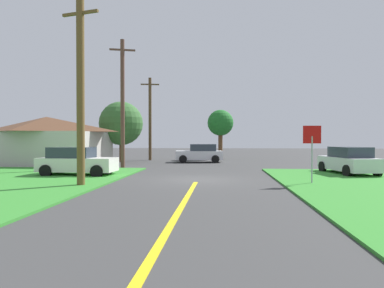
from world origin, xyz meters
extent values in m
plane|color=#3C3C3C|center=(0.00, 0.00, 0.00)|extent=(120.00, 120.00, 0.00)
cube|color=yellow|center=(0.00, -8.00, 0.01)|extent=(0.20, 14.00, 0.01)
cylinder|color=#9EA0A8|center=(5.34, -1.38, 1.10)|extent=(0.07, 0.07, 2.20)
cube|color=red|center=(5.34, -1.38, 2.28)|extent=(0.81, 0.06, 0.81)
cube|color=white|center=(-6.86, 1.36, 0.64)|extent=(4.28, 1.83, 0.76)
cube|color=#2D3842|center=(-7.20, 1.36, 1.32)|extent=(2.37, 1.58, 0.60)
cylinder|color=black|center=(-5.40, 2.17, 0.34)|extent=(0.68, 0.24, 0.68)
cylinder|color=black|center=(-5.43, 0.48, 0.34)|extent=(0.68, 0.24, 0.68)
cylinder|color=black|center=(-8.28, 2.24, 0.34)|extent=(0.68, 0.24, 0.68)
cylinder|color=black|center=(-8.32, 0.54, 0.34)|extent=(0.68, 0.24, 0.68)
cube|color=silver|center=(-0.77, 13.32, 0.64)|extent=(4.28, 2.31, 0.76)
cube|color=#2D3842|center=(-0.41, 13.35, 1.32)|extent=(2.41, 1.92, 0.60)
cylinder|color=black|center=(-2.08, 12.24, 0.34)|extent=(0.70, 0.28, 0.68)
cylinder|color=black|center=(-2.25, 14.15, 0.34)|extent=(0.70, 0.28, 0.68)
cylinder|color=black|center=(0.71, 12.48, 0.34)|extent=(0.70, 0.28, 0.68)
cylinder|color=black|center=(0.55, 14.40, 0.34)|extent=(0.70, 0.28, 0.68)
cube|color=silver|center=(8.63, 3.38, 0.64)|extent=(2.50, 4.43, 0.76)
cube|color=#2D3842|center=(8.66, 3.21, 1.32)|extent=(1.95, 2.54, 0.60)
cylinder|color=black|center=(7.52, 4.62, 0.34)|extent=(0.34, 0.71, 0.68)
cylinder|color=black|center=(9.23, 4.93, 0.34)|extent=(0.34, 0.71, 0.68)
cylinder|color=black|center=(8.02, 1.82, 0.34)|extent=(0.34, 0.71, 0.68)
cylinder|color=black|center=(9.74, 2.13, 0.34)|extent=(0.34, 0.71, 0.68)
cylinder|color=brown|center=(-4.91, -2.89, 4.11)|extent=(0.34, 0.34, 8.22)
cube|color=brown|center=(-4.91, -2.89, 7.56)|extent=(1.77, 0.56, 0.12)
cylinder|color=brown|center=(-5.75, 6.51, 4.56)|extent=(0.29, 0.29, 9.11)
cube|color=brown|center=(-5.75, 6.51, 8.38)|extent=(1.76, 0.61, 0.12)
cylinder|color=#4F3924|center=(-5.73, 15.91, 4.03)|extent=(0.29, 0.29, 8.06)
cube|color=#4F3924|center=(-5.73, 15.91, 7.41)|extent=(1.79, 0.44, 0.12)
cylinder|color=brown|center=(-7.79, 13.03, 0.96)|extent=(0.32, 0.32, 1.91)
sphere|color=#32642C|center=(-7.79, 13.03, 3.48)|extent=(3.93, 3.93, 3.93)
cylinder|color=brown|center=(1.14, 18.22, 1.34)|extent=(0.44, 0.44, 2.68)
sphere|color=#1D6924|center=(1.14, 18.22, 3.75)|extent=(2.66, 2.66, 2.66)
cube|color=beige|center=(-12.97, 9.58, 1.33)|extent=(9.18, 7.06, 2.66)
pyramid|color=brown|center=(-12.97, 9.58, 3.27)|extent=(9.18, 7.06, 1.23)
camera|label=1|loc=(1.21, -17.58, 2.09)|focal=32.47mm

